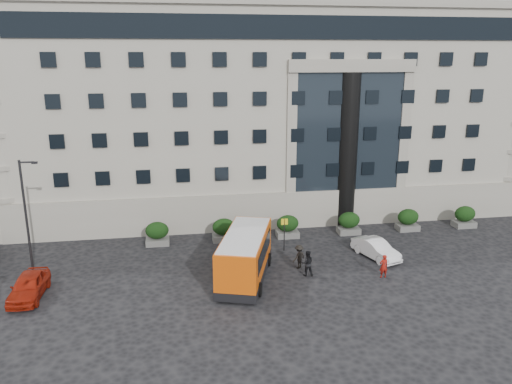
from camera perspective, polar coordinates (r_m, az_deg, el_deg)
ground at (r=32.89m, az=-4.42°, el=-10.49°), size 120.00×120.00×0.00m
civic_building at (r=52.44m, az=-0.13°, el=9.57°), size 44.00×24.00×18.00m
entrance_column at (r=43.02m, az=10.33°, el=4.66°), size 1.80×1.80×13.00m
hedge_a at (r=39.68m, az=-11.22°, el=-4.65°), size 1.80×1.26×1.84m
hedge_b at (r=39.80m, az=-3.71°, el=-4.32°), size 1.80×1.26×1.84m
hedge_c at (r=40.59m, az=3.63°, el=-3.92°), size 1.80×1.26×1.84m
hedge_d at (r=42.01m, az=10.58°, el=-3.48°), size 1.80×1.26×1.84m
hedge_e at (r=44.01m, az=16.98°, el=-3.03°), size 1.80×1.26×1.84m
hedge_f at (r=46.50m, az=22.75°, el=-2.59°), size 1.80×1.26×1.84m
street_lamp at (r=35.34m, az=-24.71°, el=-2.44°), size 1.16×0.18×8.00m
bus_stop_sign at (r=37.56m, az=3.26°, el=-4.23°), size 0.50×0.08×2.52m
minibus at (r=32.91m, az=-1.27°, el=-7.15°), size 4.73×7.91×3.12m
red_truck at (r=48.34m, az=-20.40°, el=-1.05°), size 3.35×5.62×2.83m
parked_car_a at (r=33.87m, az=-24.53°, el=-9.74°), size 1.89×4.44×1.50m
parked_car_d at (r=46.18m, az=-27.03°, el=-3.60°), size 2.53×4.77×1.28m
white_taxi at (r=37.62m, az=13.54°, el=-6.34°), size 2.67×4.36×1.36m
pedestrian_a at (r=34.50m, az=14.38°, el=-8.21°), size 0.60×0.41×1.61m
pedestrian_b at (r=33.85m, az=5.87°, el=-8.09°), size 0.94×0.78×1.78m
pedestrian_c at (r=34.96m, az=4.94°, el=-7.36°), size 1.26×1.14×1.70m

